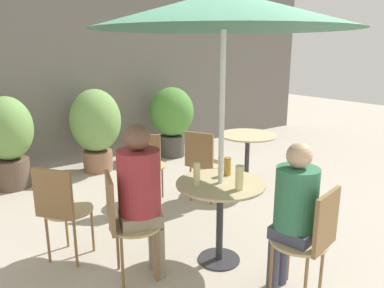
# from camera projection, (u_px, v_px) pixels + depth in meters

# --- Properties ---
(ground_plane) EXTENTS (20.00, 20.00, 0.00)m
(ground_plane) POSITION_uv_depth(u_px,v_px,m) (239.00, 260.00, 3.29)
(ground_plane) COLOR #B2A899
(storefront_wall) EXTENTS (10.00, 0.06, 3.00)m
(storefront_wall) POSITION_uv_depth(u_px,v_px,m) (78.00, 69.00, 5.75)
(storefront_wall) COLOR slate
(storefront_wall) RESTS_ON ground_plane
(cafe_table_near) EXTENTS (0.75, 0.75, 0.72)m
(cafe_table_near) POSITION_uv_depth(u_px,v_px,m) (220.00, 200.00, 3.16)
(cafe_table_near) COLOR #2D2D33
(cafe_table_near) RESTS_ON ground_plane
(cafe_table_far) EXTENTS (0.75, 0.75, 0.72)m
(cafe_table_far) POSITION_uv_depth(u_px,v_px,m) (247.00, 146.00, 4.89)
(cafe_table_far) COLOR #2D2D33
(cafe_table_far) RESTS_ON ground_plane
(bistro_chair_0) EXTENTS (0.46, 0.44, 0.88)m
(bistro_chair_0) POSITION_uv_depth(u_px,v_px,m) (123.00, 217.00, 2.92)
(bistro_chair_0) COLOR tan
(bistro_chair_0) RESTS_ON ground_plane
(bistro_chair_1) EXTENTS (0.42, 0.44, 0.88)m
(bistro_chair_1) POSITION_uv_depth(u_px,v_px,m) (312.00, 235.00, 2.64)
(bistro_chair_1) COLOR tan
(bistro_chair_1) RESTS_ON ground_plane
(bistro_chair_2) EXTENTS (0.48, 0.48, 0.88)m
(bistro_chair_2) POSITION_uv_depth(u_px,v_px,m) (147.00, 161.00, 4.35)
(bistro_chair_2) COLOR tan
(bistro_chair_2) RESTS_ON ground_plane
(bistro_chair_3) EXTENTS (0.48, 0.47, 0.88)m
(bistro_chair_3) POSITION_uv_depth(u_px,v_px,m) (61.00, 205.00, 3.14)
(bistro_chair_3) COLOR tan
(bistro_chair_3) RESTS_ON ground_plane
(bistro_chair_5) EXTENTS (0.47, 0.46, 0.88)m
(bistro_chair_5) POSITION_uv_depth(u_px,v_px,m) (202.00, 160.00, 4.42)
(bistro_chair_5) COLOR tan
(bistro_chair_5) RESTS_ON ground_plane
(seated_person_0) EXTENTS (0.39, 0.37, 1.27)m
(seated_person_0) POSITION_uv_depth(u_px,v_px,m) (141.00, 189.00, 2.91)
(seated_person_0) COLOR gray
(seated_person_0) RESTS_ON ground_plane
(seated_person_1) EXTENTS (0.32, 0.34, 1.18)m
(seated_person_1) POSITION_uv_depth(u_px,v_px,m) (294.00, 206.00, 2.69)
(seated_person_1) COLOR #42475B
(seated_person_1) RESTS_ON ground_plane
(beer_glass_0) EXTENTS (0.06, 0.06, 0.19)m
(beer_glass_0) POSITION_uv_depth(u_px,v_px,m) (197.00, 174.00, 3.05)
(beer_glass_0) COLOR beige
(beer_glass_0) RESTS_ON cafe_table_near
(beer_glass_1) EXTENTS (0.07, 0.07, 0.20)m
(beer_glass_1) POSITION_uv_depth(u_px,v_px,m) (240.00, 178.00, 2.95)
(beer_glass_1) COLOR beige
(beer_glass_1) RESTS_ON cafe_table_near
(beer_glass_2) EXTENTS (0.06, 0.06, 0.16)m
(beer_glass_2) POSITION_uv_depth(u_px,v_px,m) (228.00, 166.00, 3.29)
(beer_glass_2) COLOR #B28433
(beer_glass_2) RESTS_ON cafe_table_near
(potted_plant_0) EXTENTS (0.64, 0.64, 1.22)m
(potted_plant_0) POSITION_uv_depth(u_px,v_px,m) (8.00, 137.00, 4.84)
(potted_plant_0) COLOR brown
(potted_plant_0) RESTS_ON ground_plane
(potted_plant_1) EXTENTS (0.74, 0.74, 1.24)m
(potted_plant_1) POSITION_uv_depth(u_px,v_px,m) (96.00, 125.00, 5.53)
(potted_plant_1) COLOR #93664C
(potted_plant_1) RESTS_ON ground_plane
(potted_plant_2) EXTENTS (0.73, 0.73, 1.18)m
(potted_plant_2) POSITION_uv_depth(u_px,v_px,m) (172.00, 116.00, 6.29)
(potted_plant_2) COLOR #47423D
(potted_plant_2) RESTS_ON ground_plane
(umbrella) EXTENTS (2.01, 2.01, 2.23)m
(umbrella) POSITION_uv_depth(u_px,v_px,m) (224.00, 11.00, 2.78)
(umbrella) COLOR silver
(umbrella) RESTS_ON ground_plane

